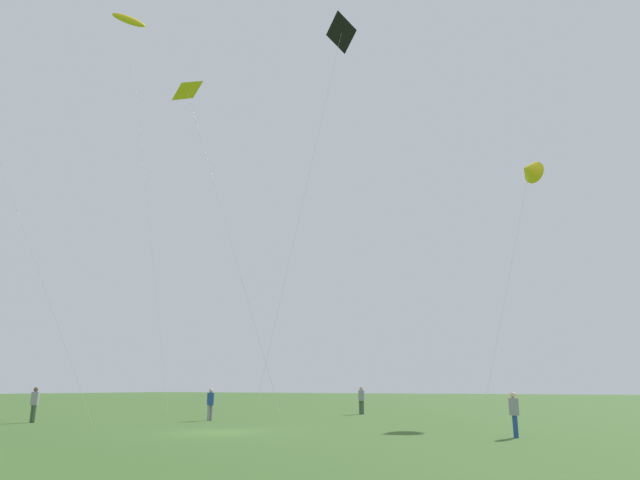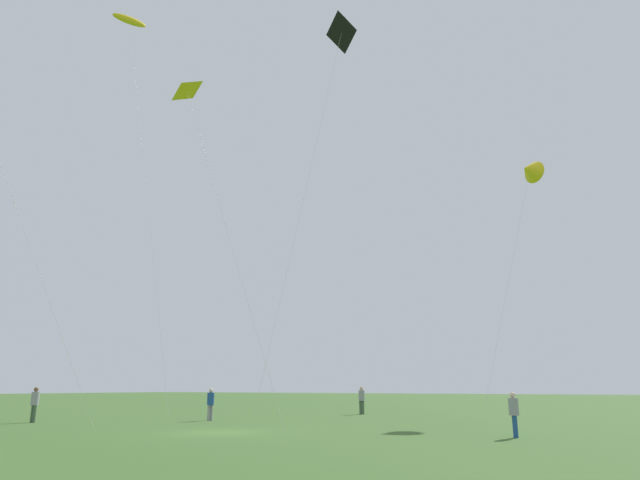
{
  "view_description": "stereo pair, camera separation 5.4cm",
  "coord_description": "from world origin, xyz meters",
  "px_view_note": "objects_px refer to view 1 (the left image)",
  "views": [
    {
      "loc": [
        15.96,
        -19.78,
        1.85
      ],
      "look_at": [
        0.67,
        7.31,
        9.9
      ],
      "focal_mm": 31.93,
      "sensor_mm": 36.0,
      "label": 1
    },
    {
      "loc": [
        16.01,
        -19.75,
        1.85
      ],
      "look_at": [
        0.67,
        7.31,
        9.9
      ],
      "focal_mm": 31.93,
      "sensor_mm": 36.0,
      "label": 2
    }
  ],
  "objects_px": {
    "person_standing_1": "(210,402)",
    "person_standing_4": "(361,398)",
    "person_standing_3": "(34,402)",
    "kite_flying_3": "(188,93)",
    "kite_flying_6": "(341,35)",
    "person_standing_0": "(514,411)",
    "kite_flying_5": "(129,21)",
    "kite_flying_2": "(529,170)"
  },
  "relations": [
    {
      "from": "person_standing_1",
      "to": "person_standing_4",
      "type": "height_order",
      "value": "person_standing_4"
    },
    {
      "from": "person_standing_3",
      "to": "kite_flying_3",
      "type": "height_order",
      "value": "kite_flying_3"
    },
    {
      "from": "kite_flying_6",
      "to": "person_standing_3",
      "type": "bearing_deg",
      "value": -127.68
    },
    {
      "from": "person_standing_0",
      "to": "person_standing_4",
      "type": "bearing_deg",
      "value": -159.85
    },
    {
      "from": "kite_flying_3",
      "to": "kite_flying_5",
      "type": "relative_size",
      "value": 0.46
    },
    {
      "from": "kite_flying_2",
      "to": "kite_flying_3",
      "type": "xyz_separation_m",
      "value": [
        -11.8,
        -25.17,
        -2.33
      ]
    },
    {
      "from": "person_standing_1",
      "to": "kite_flying_6",
      "type": "relative_size",
      "value": 0.06
    },
    {
      "from": "kite_flying_2",
      "to": "kite_flying_5",
      "type": "distance_m",
      "value": 38.21
    },
    {
      "from": "person_standing_3",
      "to": "person_standing_4",
      "type": "relative_size",
      "value": 0.99
    },
    {
      "from": "person_standing_0",
      "to": "person_standing_4",
      "type": "distance_m",
      "value": 19.31
    },
    {
      "from": "person_standing_0",
      "to": "kite_flying_6",
      "type": "distance_m",
      "value": 32.55
    },
    {
      "from": "kite_flying_2",
      "to": "kite_flying_5",
      "type": "bearing_deg",
      "value": -158.78
    },
    {
      "from": "person_standing_4",
      "to": "kite_flying_6",
      "type": "xyz_separation_m",
      "value": [
        0.07,
        -2.68,
        27.39
      ]
    },
    {
      "from": "kite_flying_2",
      "to": "kite_flying_6",
      "type": "height_order",
      "value": "kite_flying_6"
    },
    {
      "from": "person_standing_0",
      "to": "person_standing_1",
      "type": "height_order",
      "value": "person_standing_1"
    },
    {
      "from": "person_standing_3",
      "to": "kite_flying_6",
      "type": "bearing_deg",
      "value": 55.42
    },
    {
      "from": "person_standing_1",
      "to": "kite_flying_3",
      "type": "xyz_separation_m",
      "value": [
        3.98,
        -7.53,
        14.73
      ]
    },
    {
      "from": "kite_flying_6",
      "to": "person_standing_1",
      "type": "bearing_deg",
      "value": -116.52
    },
    {
      "from": "person_standing_4",
      "to": "kite_flying_3",
      "type": "relative_size",
      "value": 0.11
    },
    {
      "from": "person_standing_0",
      "to": "kite_flying_3",
      "type": "xyz_separation_m",
      "value": [
        -13.32,
        -4.55,
        14.79
      ]
    },
    {
      "from": "kite_flying_3",
      "to": "kite_flying_2",
      "type": "bearing_deg",
      "value": 64.88
    },
    {
      "from": "person_standing_1",
      "to": "kite_flying_3",
      "type": "distance_m",
      "value": 17.02
    },
    {
      "from": "kite_flying_2",
      "to": "kite_flying_5",
      "type": "relative_size",
      "value": 0.53
    },
    {
      "from": "person_standing_4",
      "to": "kite_flying_2",
      "type": "relative_size",
      "value": 0.1
    },
    {
      "from": "person_standing_1",
      "to": "kite_flying_2",
      "type": "xyz_separation_m",
      "value": [
        15.78,
        17.64,
        17.06
      ]
    },
    {
      "from": "person_standing_4",
      "to": "kite_flying_5",
      "type": "xyz_separation_m",
      "value": [
        -20.38,
        -5.95,
        33.82
      ]
    },
    {
      "from": "kite_flying_2",
      "to": "person_standing_4",
      "type": "bearing_deg",
      "value": -150.87
    },
    {
      "from": "person_standing_4",
      "to": "kite_flying_3",
      "type": "height_order",
      "value": "kite_flying_3"
    },
    {
      "from": "person_standing_1",
      "to": "person_standing_4",
      "type": "distance_m",
      "value": 11.93
    },
    {
      "from": "person_standing_3",
      "to": "person_standing_0",
      "type": "bearing_deg",
      "value": 10.39
    },
    {
      "from": "person_standing_3",
      "to": "person_standing_4",
      "type": "bearing_deg",
      "value": 60.13
    },
    {
      "from": "kite_flying_6",
      "to": "kite_flying_3",
      "type": "bearing_deg",
      "value": -90.95
    },
    {
      "from": "person_standing_0",
      "to": "kite_flying_2",
      "type": "relative_size",
      "value": 0.09
    },
    {
      "from": "kite_flying_2",
      "to": "kite_flying_3",
      "type": "distance_m",
      "value": 27.9
    },
    {
      "from": "person_standing_1",
      "to": "kite_flying_3",
      "type": "height_order",
      "value": "kite_flying_3"
    },
    {
      "from": "kite_flying_5",
      "to": "kite_flying_6",
      "type": "bearing_deg",
      "value": 9.11
    },
    {
      "from": "person_standing_4",
      "to": "kite_flying_2",
      "type": "xyz_separation_m",
      "value": [
        11.6,
        6.47,
        17.0
      ]
    },
    {
      "from": "person_standing_3",
      "to": "kite_flying_3",
      "type": "bearing_deg",
      "value": -4.35
    },
    {
      "from": "person_standing_1",
      "to": "person_standing_3",
      "type": "distance_m",
      "value": 9.3
    },
    {
      "from": "person_standing_3",
      "to": "kite_flying_2",
      "type": "height_order",
      "value": "kite_flying_2"
    },
    {
      "from": "person_standing_1",
      "to": "kite_flying_6",
      "type": "height_order",
      "value": "kite_flying_6"
    },
    {
      "from": "kite_flying_5",
      "to": "person_standing_0",
      "type": "bearing_deg",
      "value": -13.75
    }
  ]
}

